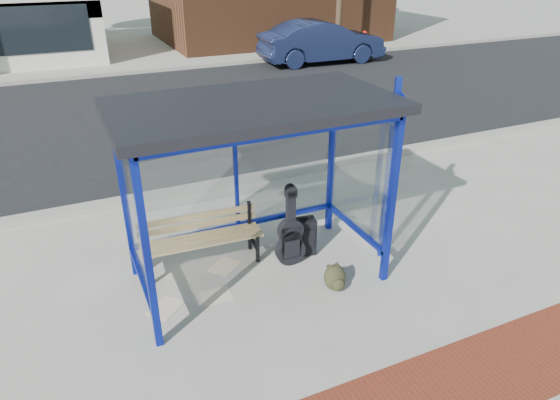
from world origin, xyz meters
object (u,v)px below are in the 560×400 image
backpack (335,278)px  parked_car (322,42)px  suitcase (303,237)px  bench (201,236)px  guitar_bag (290,238)px  fire_hydrant (364,39)px

backpack → parked_car: bearing=65.7°
suitcase → bench: bearing=176.0°
bench → parked_car: 14.02m
bench → parked_car: parked_car is taller
guitar_bag → fire_hydrant: (10.13, 13.81, 0.00)m
suitcase → backpack: 0.94m
suitcase → parked_car: (6.70, 11.79, 0.50)m
bench → fire_hydrant: (11.24, 13.30, -0.02)m
guitar_bag → fire_hydrant: bearing=57.4°
guitar_bag → fire_hydrant: guitar_bag is taller
parked_car → suitcase: bearing=152.3°
fire_hydrant → backpack: bearing=-124.0°
bench → guitar_bag: guitar_bag is taller
bench → backpack: bearing=-39.3°
bench → parked_car: (8.10, 11.44, 0.34)m
backpack → fire_hydrant: fire_hydrant is taller
parked_car → guitar_bag: bearing=151.7°
guitar_bag → suitcase: bearing=33.4°
bench → backpack: (1.39, -1.29, -0.28)m
backpack → suitcase: bearing=93.4°
suitcase → fire_hydrant: fire_hydrant is taller
suitcase → fire_hydrant: size_ratio=0.78×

